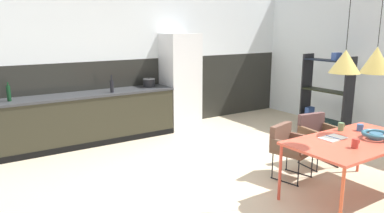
# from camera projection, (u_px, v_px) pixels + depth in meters

# --- Properties ---
(ground_plane) EXTENTS (9.07, 9.07, 0.00)m
(ground_plane) POSITION_uv_depth(u_px,v_px,m) (263.00, 183.00, 4.81)
(ground_plane) COLOR #C4B090
(back_wall_splashback_dark) EXTENTS (6.98, 0.12, 1.42)m
(back_wall_splashback_dark) POSITION_uv_depth(u_px,v_px,m) (150.00, 93.00, 7.38)
(back_wall_splashback_dark) COLOR black
(back_wall_splashback_dark) RESTS_ON ground
(back_wall_panel_upper) EXTENTS (6.98, 0.12, 1.42)m
(back_wall_panel_upper) POSITION_uv_depth(u_px,v_px,m) (148.00, 22.00, 7.07)
(back_wall_panel_upper) COLOR silver
(back_wall_panel_upper) RESTS_ON back_wall_splashback_dark
(kitchen_counter) EXTENTS (3.53, 0.63, 0.90)m
(kitchen_counter) POSITION_uv_depth(u_px,v_px,m) (77.00, 120.00, 6.29)
(kitchen_counter) COLOR #2D2B1E
(kitchen_counter) RESTS_ON ground
(refrigerator_column) EXTENTS (0.67, 0.60, 1.91)m
(refrigerator_column) POSITION_uv_depth(u_px,v_px,m) (180.00, 81.00, 7.30)
(refrigerator_column) COLOR silver
(refrigerator_column) RESTS_ON ground
(dining_table) EXTENTS (1.67, 0.90, 0.72)m
(dining_table) POSITION_uv_depth(u_px,v_px,m) (355.00, 143.00, 4.29)
(dining_table) COLOR #D64E38
(dining_table) RESTS_ON ground
(armchair_head_of_table) EXTENTS (0.58, 0.57, 0.73)m
(armchair_head_of_table) POSITION_uv_depth(u_px,v_px,m) (289.00, 143.00, 4.91)
(armchair_head_of_table) COLOR brown
(armchair_head_of_table) RESTS_ON ground
(armchair_by_stool) EXTENTS (0.55, 0.53, 0.76)m
(armchair_by_stool) POSITION_uv_depth(u_px,v_px,m) (317.00, 132.00, 5.37)
(armchair_by_stool) COLOR brown
(armchair_by_stool) RESTS_ON ground
(fruit_bowl) EXTENTS (0.33, 0.33, 0.09)m
(fruit_bowl) POSITION_uv_depth(u_px,v_px,m) (376.00, 134.00, 4.30)
(fruit_bowl) COLOR #33607F
(fruit_bowl) RESTS_ON dining_table
(open_book) EXTENTS (0.31, 0.21, 0.02)m
(open_book) POSITION_uv_depth(u_px,v_px,m) (333.00, 138.00, 4.33)
(open_book) COLOR white
(open_book) RESTS_ON dining_table
(mug_tall_blue) EXTENTS (0.12, 0.07, 0.11)m
(mug_tall_blue) POSITION_uv_depth(u_px,v_px,m) (341.00, 127.00, 4.65)
(mug_tall_blue) COLOR #5B8456
(mug_tall_blue) RESTS_ON dining_table
(mug_glass_clear) EXTENTS (0.12, 0.07, 0.11)m
(mug_glass_clear) POSITION_uv_depth(u_px,v_px,m) (355.00, 143.00, 3.98)
(mug_glass_clear) COLOR #B23D33
(mug_glass_clear) RESTS_ON dining_table
(mug_short_terracotta) EXTENTS (0.12, 0.08, 0.09)m
(mug_short_terracotta) POSITION_uv_depth(u_px,v_px,m) (360.00, 127.00, 4.65)
(mug_short_terracotta) COLOR #335B93
(mug_short_terracotta) RESTS_ON dining_table
(cooking_pot) EXTENTS (0.23, 0.23, 0.18)m
(cooking_pot) POSITION_uv_depth(u_px,v_px,m) (149.00, 83.00, 6.99)
(cooking_pot) COLOR black
(cooking_pot) RESTS_ON kitchen_counter
(bottle_vinegar_dark) EXTENTS (0.06, 0.06, 0.31)m
(bottle_vinegar_dark) POSITION_uv_depth(u_px,v_px,m) (112.00, 86.00, 6.37)
(bottle_vinegar_dark) COLOR black
(bottle_vinegar_dark) RESTS_ON kitchen_counter
(bottle_oil_tall) EXTENTS (0.06, 0.06, 0.30)m
(bottle_oil_tall) POSITION_uv_depth(u_px,v_px,m) (9.00, 93.00, 5.61)
(bottle_oil_tall) COLOR #0F3319
(bottle_oil_tall) RESTS_ON kitchen_counter
(open_shelf_unit) EXTENTS (0.30, 0.99, 1.57)m
(open_shelf_unit) POSITION_uv_depth(u_px,v_px,m) (326.00, 92.00, 6.97)
(open_shelf_unit) COLOR black
(open_shelf_unit) RESTS_ON ground
(pendant_lamp_over_table_near) EXTENTS (0.33, 0.33, 1.25)m
(pendant_lamp_over_table_near) POSITION_uv_depth(u_px,v_px,m) (345.00, 61.00, 3.90)
(pendant_lamp_over_table_near) COLOR black
(pendant_lamp_over_table_far) EXTENTS (0.36, 0.36, 1.30)m
(pendant_lamp_over_table_far) POSITION_uv_depth(u_px,v_px,m) (376.00, 60.00, 4.29)
(pendant_lamp_over_table_far) COLOR black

